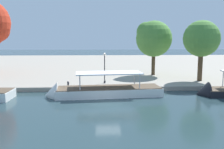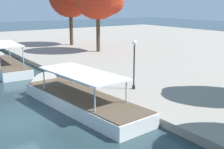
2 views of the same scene
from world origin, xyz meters
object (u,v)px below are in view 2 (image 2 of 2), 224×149
object	(u,v)px
tour_boat_2	(74,100)
mooring_bollard_1	(84,77)
lamp_post	(134,59)
tour_boat_1	(4,66)

from	to	relation	value
tour_boat_2	mooring_bollard_1	distance (m)	5.13
tour_boat_2	lamp_post	distance (m)	6.03
mooring_bollard_1	tour_boat_2	bearing A→B (deg)	-38.27
tour_boat_1	mooring_bollard_1	distance (m)	12.88
mooring_bollard_1	lamp_post	world-z (taller)	lamp_post
tour_boat_1	mooring_bollard_1	bearing A→B (deg)	-158.99
lamp_post	tour_boat_1	bearing A→B (deg)	-159.48
tour_boat_1	mooring_bollard_1	world-z (taller)	tour_boat_1
tour_boat_1	mooring_bollard_1	xyz separation A→B (m)	(12.19, 4.14, 0.50)
tour_boat_1	tour_boat_2	size ratio (longest dim) A/B	0.89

